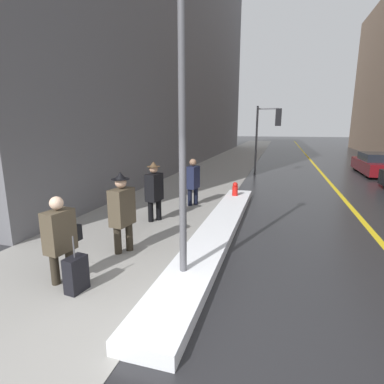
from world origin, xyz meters
name	(u,v)px	position (x,y,z in m)	size (l,w,h in m)	color
ground_plane	(133,342)	(0.00, 0.00, 0.00)	(160.00, 160.00, 0.00)	#232326
sidewalk_slab	(217,170)	(-2.00, 15.00, 0.01)	(4.00, 80.00, 0.01)	gray
road_centre_stripe	(323,175)	(4.00, 15.00, 0.00)	(0.16, 80.00, 0.00)	gold
snow_bank_curb	(218,230)	(0.25, 4.07, 0.11)	(0.83, 8.78, 0.22)	white
building_facade_left	(167,20)	(-7.00, 20.00, 10.36)	(6.00, 36.00, 20.71)	slate
lamp_post	(182,94)	(0.15, 1.59, 3.10)	(0.28, 0.28, 5.22)	#515156
traffic_light_near	(270,126)	(1.02, 14.05, 2.67)	(1.31, 0.32, 3.70)	#515156
pedestrian_with_shoulder_bag	(60,236)	(-1.82, 1.01, 0.84)	(0.35, 0.72, 1.52)	#2A241B
pedestrian_in_glasses	(122,210)	(-1.45, 2.42, 0.95)	(0.38, 0.57, 1.73)	#2A241B
pedestrian_in_fedora	(154,189)	(-1.67, 4.60, 0.93)	(0.37, 0.56, 1.70)	black
pedestrian_trailing	(193,180)	(-1.12, 6.57, 0.88)	(0.37, 0.55, 1.58)	black
parked_car_maroon	(377,164)	(6.87, 15.93, 0.57)	(1.82, 4.53, 1.19)	#600F14
rolling_suitcase	(76,274)	(-1.41, 0.81, 0.30)	(0.27, 0.39, 0.95)	black
fire_hydrant	(235,192)	(0.17, 7.52, 0.35)	(0.20, 0.20, 0.70)	red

